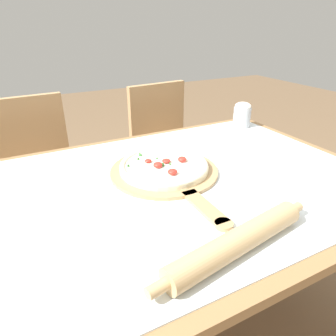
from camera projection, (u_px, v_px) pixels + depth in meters
ground_plane at (171, 330)px, 1.30m from camera, size 10.00×10.00×0.00m
dining_table at (172, 208)px, 1.02m from camera, size 1.41×0.96×0.73m
towel_cloth at (172, 183)px, 0.98m from camera, size 1.33×0.88×0.00m
pizza_peel at (167, 173)px, 1.03m from camera, size 0.37×0.55×0.01m
pizza at (164, 166)px, 1.03m from camera, size 0.31×0.31×0.04m
rolling_pin at (237, 242)px, 0.67m from camera, size 0.48×0.12×0.06m
chair_left at (38, 171)px, 1.57m from camera, size 0.43×0.43×0.87m
chair_right at (165, 146)px, 1.88m from camera, size 0.44×0.44×0.87m
flour_cup at (242, 114)px, 1.46m from camera, size 0.08×0.08×0.12m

